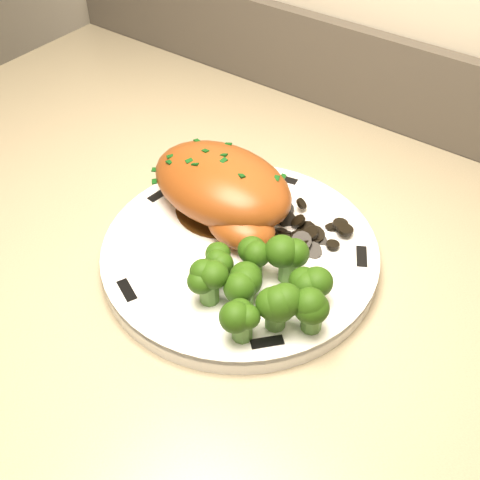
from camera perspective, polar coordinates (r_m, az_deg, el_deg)
The scene contains 10 objects.
plate at distance 0.62m, azimuth -0.00°, elevation -1.30°, with size 0.28×0.28×0.02m, color white.
rim_accent_0 at distance 0.62m, azimuth 11.45°, elevation -1.56°, with size 0.03×0.01×0.00m, color black.
rim_accent_1 at distance 0.70m, azimuth 4.26°, elevation 5.75°, with size 0.03×0.01×0.00m, color black.
rim_accent_2 at distance 0.68m, azimuth -7.62°, elevation 4.28°, with size 0.03×0.01×0.00m, color black.
rim_accent_3 at distance 0.58m, azimuth -10.68°, elevation -4.72°, with size 0.03×0.01×0.00m, color black.
rim_accent_4 at distance 0.53m, azimuth 2.59°, elevation -9.68°, with size 0.03×0.01×0.00m, color black.
gravy_pool at distance 0.66m, azimuth -1.68°, elevation 3.12°, with size 0.10×0.10×0.00m, color #3C230B.
chicken_breast at distance 0.64m, azimuth -1.53°, elevation 4.86°, with size 0.17×0.12×0.06m.
mushroom_pile at distance 0.63m, azimuth 6.13°, elevation 0.88°, with size 0.08×0.06×0.02m.
broccoli_florets at distance 0.55m, azimuth 2.05°, elevation -4.18°, with size 0.13×0.11×0.04m.
Camera 1 is at (-0.06, 1.31, 1.25)m, focal length 45.00 mm.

